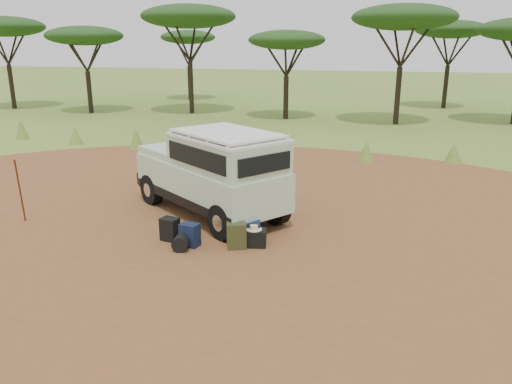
% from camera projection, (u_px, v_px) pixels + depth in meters
% --- Properties ---
extents(ground, '(140.00, 140.00, 0.00)m').
position_uv_depth(ground, '(202.00, 240.00, 10.83)').
color(ground, '#5B7B2B').
rests_on(ground, ground).
extents(dirt_clearing, '(23.00, 23.00, 0.01)m').
position_uv_depth(dirt_clearing, '(202.00, 239.00, 10.83)').
color(dirt_clearing, brown).
rests_on(dirt_clearing, ground).
extents(grass_fringe, '(36.60, 1.60, 0.90)m').
position_uv_depth(grass_fringe, '(288.00, 146.00, 18.70)').
color(grass_fringe, '#5B7B2B').
rests_on(grass_fringe, ground).
extents(acacia_treeline, '(46.70, 13.20, 6.26)m').
position_uv_depth(acacia_treeline, '(342.00, 28.00, 27.55)').
color(acacia_treeline, black).
rests_on(acacia_treeline, ground).
extents(safari_vehicle, '(4.59, 3.99, 2.16)m').
position_uv_depth(safari_vehicle, '(213.00, 174.00, 12.11)').
color(safari_vehicle, '#B2CFB1').
rests_on(safari_vehicle, ground).
extents(walking_staff, '(0.38, 0.50, 1.63)m').
position_uv_depth(walking_staff, '(20.00, 191.00, 11.50)').
color(walking_staff, maroon).
rests_on(walking_staff, ground).
extents(backpack_black, '(0.42, 0.34, 0.51)m').
position_uv_depth(backpack_black, '(170.00, 229.00, 10.72)').
color(backpack_black, black).
rests_on(backpack_black, ground).
extents(backpack_navy, '(0.42, 0.33, 0.50)m').
position_uv_depth(backpack_navy, '(190.00, 235.00, 10.42)').
color(backpack_navy, '#12203A').
rests_on(backpack_navy, ground).
extents(backpack_olive, '(0.47, 0.41, 0.55)m').
position_uv_depth(backpack_olive, '(236.00, 236.00, 10.31)').
color(backpack_olive, '#383C1B').
rests_on(backpack_olive, ground).
extents(duffel_navy, '(0.47, 0.39, 0.46)m').
position_uv_depth(duffel_navy, '(250.00, 232.00, 10.63)').
color(duffel_navy, '#12203A').
rests_on(duffel_navy, ground).
extents(hard_case, '(0.58, 0.47, 0.36)m').
position_uv_depth(hard_case, '(254.00, 238.00, 10.45)').
color(hard_case, black).
rests_on(hard_case, ground).
extents(stuff_sack, '(0.38, 0.38, 0.33)m').
position_uv_depth(stuff_sack, '(181.00, 243.00, 10.23)').
color(stuff_sack, black).
rests_on(stuff_sack, ground).
extents(safari_hat, '(0.34, 0.34, 0.10)m').
position_uv_depth(safari_hat, '(254.00, 228.00, 10.39)').
color(safari_hat, beige).
rests_on(safari_hat, hard_case).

